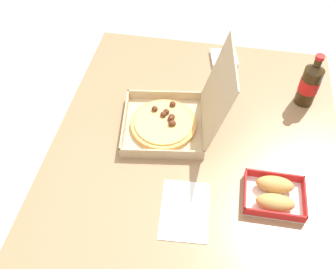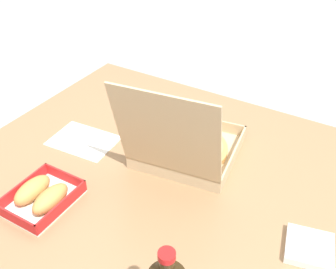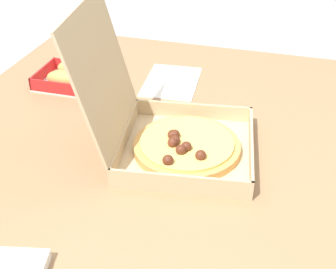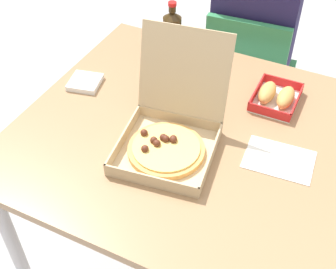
{
  "view_description": "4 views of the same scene",
  "coord_description": "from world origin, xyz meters",
  "px_view_note": "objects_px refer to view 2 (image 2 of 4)",
  "views": [
    {
      "loc": [
        0.85,
        0.05,
        1.8
      ],
      "look_at": [
        0.02,
        -0.1,
        0.79
      ],
      "focal_mm": 40.07,
      "sensor_mm": 36.0,
      "label": 1
    },
    {
      "loc": [
        -0.49,
        0.75,
        1.53
      ],
      "look_at": [
        0.01,
        -0.09,
        0.82
      ],
      "focal_mm": 42.25,
      "sensor_mm": 36.0,
      "label": 2
    },
    {
      "loc": [
        -0.86,
        -0.32,
        1.35
      ],
      "look_at": [
        -0.02,
        -0.08,
        0.77
      ],
      "focal_mm": 48.42,
      "sensor_mm": 36.0,
      "label": 3
    },
    {
      "loc": [
        0.4,
        -1.02,
        1.77
      ],
      "look_at": [
        -0.07,
        -0.07,
        0.77
      ],
      "focal_mm": 48.77,
      "sensor_mm": 36.0,
      "label": 4
    }
  ],
  "objects_px": {
    "bread_side_box": "(42,196)",
    "napkin_pile": "(309,248)",
    "pizza_box_open": "(186,146)",
    "paper_menu": "(83,141)"
  },
  "relations": [
    {
      "from": "paper_menu",
      "to": "napkin_pile",
      "type": "height_order",
      "value": "napkin_pile"
    },
    {
      "from": "pizza_box_open",
      "to": "paper_menu",
      "type": "relative_size",
      "value": 1.93
    },
    {
      "from": "bread_side_box",
      "to": "pizza_box_open",
      "type": "bearing_deg",
      "value": -123.49
    },
    {
      "from": "pizza_box_open",
      "to": "napkin_pile",
      "type": "xyz_separation_m",
      "value": [
        -0.42,
        0.15,
        -0.04
      ]
    },
    {
      "from": "pizza_box_open",
      "to": "paper_menu",
      "type": "height_order",
      "value": "pizza_box_open"
    },
    {
      "from": "bread_side_box",
      "to": "napkin_pile",
      "type": "xyz_separation_m",
      "value": [
        -0.66,
        -0.21,
        -0.02
      ]
    },
    {
      "from": "pizza_box_open",
      "to": "paper_menu",
      "type": "xyz_separation_m",
      "value": [
        0.33,
        0.1,
        -0.05
      ]
    },
    {
      "from": "bread_side_box",
      "to": "paper_menu",
      "type": "height_order",
      "value": "bread_side_box"
    },
    {
      "from": "bread_side_box",
      "to": "paper_menu",
      "type": "relative_size",
      "value": 0.91
    },
    {
      "from": "bread_side_box",
      "to": "napkin_pile",
      "type": "relative_size",
      "value": 1.74
    }
  ]
}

